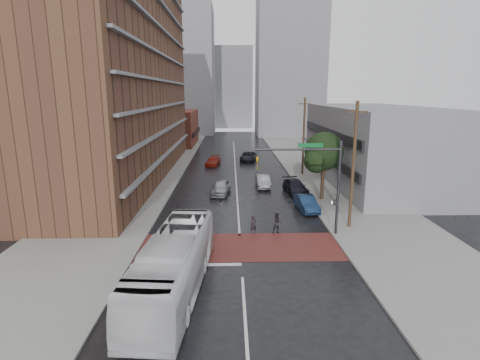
{
  "coord_description": "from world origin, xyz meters",
  "views": [
    {
      "loc": [
        -0.65,
        -24.06,
        10.59
      ],
      "look_at": [
        0.12,
        6.2,
        3.5
      ],
      "focal_mm": 28.0,
      "sensor_mm": 36.0,
      "label": 1
    }
  ],
  "objects_px": {
    "car_travel_c": "(213,161)",
    "car_parked_near": "(306,203)",
    "car_travel_a": "(221,187)",
    "car_travel_b": "(263,181)",
    "suv_travel": "(248,156)",
    "transit_bus": "(174,264)",
    "car_parked_mid": "(295,187)",
    "pedestrian_a": "(253,225)",
    "car_parked_far": "(293,184)",
    "pedestrian_b": "(277,223)"
  },
  "relations": [
    {
      "from": "car_travel_c",
      "to": "transit_bus",
      "type": "bearing_deg",
      "value": -81.39
    },
    {
      "from": "suv_travel",
      "to": "car_parked_near",
      "type": "xyz_separation_m",
      "value": [
        4.12,
        -25.8,
        -0.02
      ]
    },
    {
      "from": "car_parked_far",
      "to": "car_parked_near",
      "type": "bearing_deg",
      "value": -92.54
    },
    {
      "from": "car_travel_b",
      "to": "suv_travel",
      "type": "distance_m",
      "value": 17.06
    },
    {
      "from": "pedestrian_b",
      "to": "suv_travel",
      "type": "relative_size",
      "value": 0.32
    },
    {
      "from": "suv_travel",
      "to": "car_parked_near",
      "type": "height_order",
      "value": "suv_travel"
    },
    {
      "from": "car_parked_near",
      "to": "car_parked_mid",
      "type": "xyz_separation_m",
      "value": [
        0.03,
        6.1,
        0.01
      ]
    },
    {
      "from": "car_travel_b",
      "to": "car_travel_a",
      "type": "bearing_deg",
      "value": -150.97
    },
    {
      "from": "car_parked_mid",
      "to": "pedestrian_a",
      "type": "bearing_deg",
      "value": -120.99
    },
    {
      "from": "car_parked_near",
      "to": "pedestrian_b",
      "type": "bearing_deg",
      "value": -126.45
    },
    {
      "from": "pedestrian_a",
      "to": "car_parked_mid",
      "type": "relative_size",
      "value": 0.3
    },
    {
      "from": "suv_travel",
      "to": "car_parked_near",
      "type": "distance_m",
      "value": 26.13
    },
    {
      "from": "car_travel_c",
      "to": "suv_travel",
      "type": "xyz_separation_m",
      "value": [
        5.45,
        3.7,
        0.08
      ]
    },
    {
      "from": "suv_travel",
      "to": "car_parked_far",
      "type": "distance_m",
      "value": 18.95
    },
    {
      "from": "pedestrian_b",
      "to": "car_parked_far",
      "type": "relative_size",
      "value": 0.42
    },
    {
      "from": "car_travel_a",
      "to": "suv_travel",
      "type": "bearing_deg",
      "value": 86.44
    },
    {
      "from": "car_travel_b",
      "to": "car_parked_mid",
      "type": "bearing_deg",
      "value": -40.67
    },
    {
      "from": "transit_bus",
      "to": "car_parked_mid",
      "type": "relative_size",
      "value": 2.39
    },
    {
      "from": "suv_travel",
      "to": "car_parked_far",
      "type": "height_order",
      "value": "suv_travel"
    },
    {
      "from": "car_travel_c",
      "to": "car_parked_mid",
      "type": "bearing_deg",
      "value": -49.79
    },
    {
      "from": "car_parked_far",
      "to": "car_parked_mid",
      "type": "bearing_deg",
      "value": -92.33
    },
    {
      "from": "car_travel_a",
      "to": "car_travel_b",
      "type": "xyz_separation_m",
      "value": [
        4.78,
        2.82,
        -0.07
      ]
    },
    {
      "from": "transit_bus",
      "to": "car_parked_near",
      "type": "bearing_deg",
      "value": 59.79
    },
    {
      "from": "pedestrian_b",
      "to": "car_parked_near",
      "type": "distance_m",
      "value": 6.61
    },
    {
      "from": "pedestrian_a",
      "to": "car_travel_a",
      "type": "xyz_separation_m",
      "value": [
        -2.81,
        11.63,
        0.04
      ]
    },
    {
      "from": "pedestrian_b",
      "to": "car_travel_a",
      "type": "relative_size",
      "value": 0.37
    },
    {
      "from": "suv_travel",
      "to": "transit_bus",
      "type": "bearing_deg",
      "value": -89.77
    },
    {
      "from": "car_travel_a",
      "to": "car_parked_far",
      "type": "bearing_deg",
      "value": 17.2
    },
    {
      "from": "transit_bus",
      "to": "car_parked_near",
      "type": "xyz_separation_m",
      "value": [
        9.99,
        14.18,
        -0.91
      ]
    },
    {
      "from": "car_parked_near",
      "to": "car_parked_mid",
      "type": "relative_size",
      "value": 0.87
    },
    {
      "from": "pedestrian_a",
      "to": "car_travel_b",
      "type": "relative_size",
      "value": 0.35
    },
    {
      "from": "pedestrian_b",
      "to": "car_travel_a",
      "type": "xyz_separation_m",
      "value": [
        -4.65,
        11.63,
        -0.06
      ]
    },
    {
      "from": "pedestrian_a",
      "to": "suv_travel",
      "type": "height_order",
      "value": "pedestrian_a"
    },
    {
      "from": "car_travel_a",
      "to": "suv_travel",
      "type": "height_order",
      "value": "car_travel_a"
    },
    {
      "from": "transit_bus",
      "to": "pedestrian_a",
      "type": "distance_m",
      "value": 9.79
    },
    {
      "from": "pedestrian_a",
      "to": "car_travel_a",
      "type": "bearing_deg",
      "value": 85.09
    },
    {
      "from": "car_travel_c",
      "to": "car_parked_near",
      "type": "xyz_separation_m",
      "value": [
        9.56,
        -22.11,
        0.06
      ]
    },
    {
      "from": "transit_bus",
      "to": "car_travel_b",
      "type": "relative_size",
      "value": 2.75
    },
    {
      "from": "pedestrian_a",
      "to": "car_travel_c",
      "type": "bearing_deg",
      "value": 80.41
    },
    {
      "from": "car_travel_a",
      "to": "car_travel_b",
      "type": "height_order",
      "value": "car_travel_a"
    },
    {
      "from": "suv_travel",
      "to": "car_parked_mid",
      "type": "xyz_separation_m",
      "value": [
        4.14,
        -19.7,
        -0.01
      ]
    },
    {
      "from": "car_travel_a",
      "to": "car_parked_mid",
      "type": "xyz_separation_m",
      "value": [
        8.05,
        0.15,
        -0.07
      ]
    },
    {
      "from": "car_travel_b",
      "to": "car_parked_near",
      "type": "height_order",
      "value": "car_parked_near"
    },
    {
      "from": "suv_travel",
      "to": "car_parked_far",
      "type": "bearing_deg",
      "value": -68.79
    },
    {
      "from": "pedestrian_a",
      "to": "car_travel_c",
      "type": "xyz_separation_m",
      "value": [
        -4.35,
        27.79,
        -0.09
      ]
    },
    {
      "from": "pedestrian_b",
      "to": "suv_travel",
      "type": "distance_m",
      "value": 31.5
    },
    {
      "from": "car_travel_c",
      "to": "car_parked_mid",
      "type": "relative_size",
      "value": 0.9
    },
    {
      "from": "pedestrian_a",
      "to": "car_parked_mid",
      "type": "bearing_deg",
      "value": 47.55
    },
    {
      "from": "suv_travel",
      "to": "car_parked_far",
      "type": "xyz_separation_m",
      "value": [
        4.14,
        -18.49,
        -0.04
      ]
    },
    {
      "from": "car_travel_a",
      "to": "car_parked_far",
      "type": "height_order",
      "value": "car_travel_a"
    }
  ]
}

